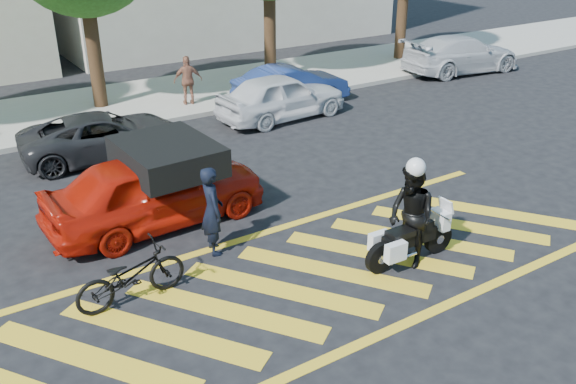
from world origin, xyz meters
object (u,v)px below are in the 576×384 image
bicycle (131,275)px  police_motorcycle (409,240)px  officer_moto (411,216)px  parked_mid_left (104,136)px  parked_mid_right (282,96)px  parked_far_right (461,54)px  red_convertible (156,189)px  officer_bike (212,211)px  parked_right (291,85)px

bicycle → police_motorcycle: bearing=-111.7°
officer_moto → parked_mid_left: 8.87m
parked_mid_left → parked_mid_right: parked_mid_right is taller
police_motorcycle → parked_far_right: parked_far_right is taller
red_convertible → parked_mid_right: (5.93, 4.54, -0.06)m
officer_bike → red_convertible: (-0.45, 1.69, -0.10)m
bicycle → parked_right: parked_right is taller
parked_mid_left → red_convertible: bearing=-178.9°
officer_bike → parked_right: officer_bike is taller
officer_moto → parked_far_right: officer_moto is taller
bicycle → parked_mid_right: bearing=-49.7°
bicycle → officer_moto: size_ratio=0.98×
officer_bike → parked_right: (6.58, 7.39, -0.23)m
bicycle → parked_mid_right: size_ratio=0.45×
bicycle → police_motorcycle: size_ratio=0.95×
bicycle → parked_right: 11.74m
police_motorcycle → parked_mid_left: size_ratio=0.47×
parked_mid_right → parked_right: bearing=-47.6°
officer_moto → parked_far_right: bearing=131.1°
red_convertible → parked_right: 9.06m
parked_mid_left → parked_right: 6.92m
parked_mid_left → parked_mid_right: (5.67, 0.24, 0.12)m
bicycle → officer_moto: (4.73, -1.59, 0.47)m
parked_mid_left → parked_far_right: bearing=-80.0°
bicycle → red_convertible: red_convertible is taller
red_convertible → parked_mid_left: red_convertible is taller
officer_moto → red_convertible: size_ratio=0.42×
parked_mid_right → officer_moto: bearing=159.1°
officer_moto → parked_mid_left: size_ratio=0.45×
bicycle → parked_mid_left: parked_mid_left is taller
parked_mid_right → bicycle: bearing=129.6°
parked_right → officer_bike: bearing=142.2°
officer_moto → parked_mid_right: bearing=164.7°
parked_mid_right → police_motorcycle: bearing=159.2°
red_convertible → parked_mid_right: 7.47m
parked_right → police_motorcycle: bearing=163.0°
police_motorcycle → parked_far_right: (11.85, 9.72, 0.25)m
police_motorcycle → parked_right: parked_right is taller
red_convertible → officer_moto: bearing=-143.3°
red_convertible → parked_far_right: bearing=-72.1°
parked_right → parked_far_right: bearing=-86.1°
officer_bike → parked_right: bearing=-31.8°
police_motorcycle → parked_mid_left: (-3.05, 8.32, 0.11)m
police_motorcycle → parked_right: 10.41m
parked_mid_right → parked_far_right: size_ratio=0.84×
parked_right → parked_far_right: 8.13m
bicycle → parked_mid_right: 10.14m
officer_bike → bicycle: (-1.88, -0.74, -0.38)m
parked_mid_left → parked_far_right: 14.97m
bicycle → parked_far_right: size_ratio=0.38×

